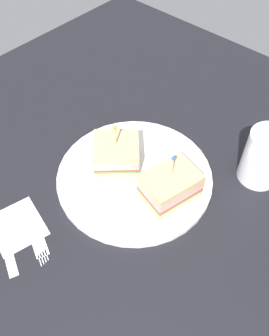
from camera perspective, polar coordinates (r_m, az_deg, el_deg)
The scene contains 8 objects.
ground_plane at distance 68.74cm, azimuth 0.00°, elevation -2.14°, with size 106.92×106.92×2.00cm, color black.
plate at distance 67.53cm, azimuth 0.00°, elevation -1.36°, with size 29.23×29.23×1.05cm, color white.
sandwich_half_front at distance 62.51cm, azimuth 5.71°, elevation -2.78°, with size 9.04×10.90×10.27cm.
sandwich_half_back at distance 67.03cm, azimuth -3.01°, elevation 2.31°, with size 11.29×11.27×9.71cm.
drink_glass at distance 68.84cm, azimuth 19.88°, elevation 1.28°, with size 7.62×7.62×10.69cm.
napkin at distance 65.27cm, azimuth -18.25°, elevation -8.76°, with size 9.19×8.27×0.15cm, color white.
fork at distance 62.84cm, azimuth -15.23°, elevation -10.90°, with size 12.11×5.88×0.35cm.
knife at distance 63.60cm, azimuth -19.74°, elevation -11.83°, with size 11.86×5.83×0.35cm.
Camera 1 is at (-27.84, 30.89, 53.74)cm, focal length 38.17 mm.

